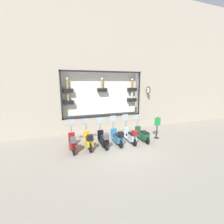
{
  "coord_description": "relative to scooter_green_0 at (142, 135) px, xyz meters",
  "views": [
    {
      "loc": [
        -7.51,
        3.08,
        3.74
      ],
      "look_at": [
        2.05,
        -0.22,
        1.75
      ],
      "focal_mm": 24.0,
      "sensor_mm": 36.0,
      "label": 1
    }
  ],
  "objects": [
    {
      "name": "ground_plane",
      "position": [
        -0.6,
        1.82,
        -0.41
      ],
      "size": [
        120.0,
        120.0,
        0.0
      ],
      "primitive_type": "plane",
      "color": "gray"
    },
    {
      "name": "building_facade",
      "position": [
        3.0,
        1.82,
        4.89
      ],
      "size": [
        1.21,
        36.0,
        10.38
      ],
      "color": "#ADA08E",
      "rests_on": "ground_plane"
    },
    {
      "name": "scooter_green_0",
      "position": [
        0.0,
        0.0,
        0.0
      ],
      "size": [
        1.79,
        0.61,
        1.56
      ],
      "color": "black",
      "rests_on": "ground_plane"
    },
    {
      "name": "scooter_silver_1",
      "position": [
        -0.06,
        0.88,
        0.05
      ],
      "size": [
        1.79,
        0.6,
        1.67
      ],
      "color": "black",
      "rests_on": "ground_plane"
    },
    {
      "name": "scooter_teal_2",
      "position": [
        -0.05,
        1.77,
        0.06
      ],
      "size": [
        1.8,
        0.61,
        1.64
      ],
      "color": "black",
      "rests_on": "ground_plane"
    },
    {
      "name": "scooter_black_3",
      "position": [
        -0.06,
        2.65,
        0.04
      ],
      "size": [
        1.79,
        0.6,
        1.59
      ],
      "color": "black",
      "rests_on": "ground_plane"
    },
    {
      "name": "scooter_yellow_4",
      "position": [
        -0.05,
        3.54,
        0.07
      ],
      "size": [
        1.81,
        0.61,
        1.6
      ],
      "color": "black",
      "rests_on": "ground_plane"
    },
    {
      "name": "scooter_red_5",
      "position": [
        -0.05,
        4.42,
        0.06
      ],
      "size": [
        1.8,
        0.61,
        1.61
      ],
      "color": "black",
      "rests_on": "ground_plane"
    },
    {
      "name": "shop_sign_post",
      "position": [
        0.1,
        -1.17,
        0.38
      ],
      "size": [
        0.36,
        0.45,
        1.5
      ],
      "color": "#232326",
      "rests_on": "ground_plane"
    }
  ]
}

